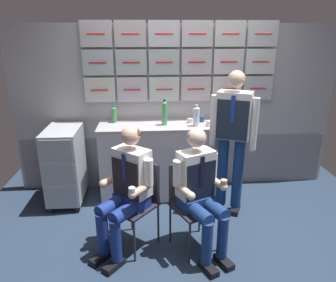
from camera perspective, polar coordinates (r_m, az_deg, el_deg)
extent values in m
cube|color=#253449|center=(3.42, 3.40, -18.25)|extent=(4.80, 4.80, 0.04)
cube|color=#A7A6AB|center=(4.20, 1.39, 5.71)|extent=(4.20, 0.06, 2.15)
cube|color=gray|center=(4.39, 1.36, -3.60)|extent=(4.12, 0.01, 0.71)
cube|color=silver|center=(4.11, -12.15, 9.04)|extent=(0.38, 0.06, 0.31)
cylinder|color=red|center=(4.07, -12.22, 8.95)|extent=(0.21, 0.01, 0.01)
cube|color=#BBB4C3|center=(4.07, -6.45, 9.25)|extent=(0.38, 0.06, 0.31)
cylinder|color=red|center=(4.03, -6.48, 9.16)|extent=(0.21, 0.01, 0.01)
cube|color=silver|center=(4.07, -0.70, 9.38)|extent=(0.38, 0.06, 0.31)
cylinder|color=red|center=(4.04, -0.67, 9.28)|extent=(0.21, 0.01, 0.01)
cube|color=#BEB4BA|center=(4.11, 5.00, 9.40)|extent=(0.38, 0.06, 0.31)
cylinder|color=red|center=(4.08, 5.08, 9.31)|extent=(0.21, 0.01, 0.01)
cube|color=silver|center=(4.19, 10.53, 9.34)|extent=(0.38, 0.06, 0.31)
cylinder|color=red|center=(4.16, 10.66, 9.25)|extent=(0.21, 0.01, 0.01)
cube|color=#B4B3BA|center=(4.31, 15.81, 9.21)|extent=(0.38, 0.06, 0.31)
cylinder|color=red|center=(4.28, 15.97, 9.12)|extent=(0.21, 0.01, 0.01)
cube|color=#A6B3BB|center=(4.07, -12.49, 13.67)|extent=(0.38, 0.06, 0.31)
cylinder|color=red|center=(4.03, -12.57, 13.61)|extent=(0.21, 0.01, 0.01)
cube|color=#A7B5B4|center=(4.03, -6.64, 13.93)|extent=(0.38, 0.06, 0.31)
cylinder|color=red|center=(3.99, -6.66, 13.88)|extent=(0.21, 0.01, 0.01)
cube|color=#A9B6B3|center=(4.03, -0.72, 14.05)|extent=(0.38, 0.06, 0.31)
cylinder|color=red|center=(3.99, -0.69, 14.00)|extent=(0.21, 0.01, 0.01)
cube|color=#B2B0B9|center=(4.07, 5.14, 14.03)|extent=(0.38, 0.06, 0.31)
cylinder|color=red|center=(4.03, 5.22, 13.98)|extent=(0.21, 0.01, 0.01)
cube|color=silver|center=(4.15, 10.82, 13.88)|extent=(0.38, 0.06, 0.31)
cylinder|color=red|center=(4.12, 10.95, 13.83)|extent=(0.21, 0.01, 0.01)
cube|color=silver|center=(4.27, 16.22, 13.61)|extent=(0.38, 0.06, 0.31)
cylinder|color=red|center=(4.23, 16.39, 13.55)|extent=(0.21, 0.01, 0.01)
cube|color=#B7B4B9|center=(4.05, -12.84, 18.36)|extent=(0.38, 0.06, 0.31)
cylinder|color=red|center=(4.01, -12.92, 18.35)|extent=(0.21, 0.01, 0.01)
cube|color=#B8B4B7|center=(4.01, -6.83, 18.68)|extent=(0.38, 0.06, 0.31)
cylinder|color=red|center=(3.97, -6.85, 18.67)|extent=(0.21, 0.01, 0.01)
cube|color=silver|center=(4.01, -0.74, 18.80)|extent=(0.38, 0.06, 0.31)
cylinder|color=red|center=(3.98, -0.71, 18.80)|extent=(0.21, 0.01, 0.01)
cube|color=silver|center=(4.05, 5.28, 18.73)|extent=(0.38, 0.06, 0.31)
cylinder|color=red|center=(4.02, 5.37, 18.72)|extent=(0.21, 0.01, 0.01)
cube|color=silver|center=(4.14, 11.12, 18.48)|extent=(0.38, 0.06, 0.31)
cylinder|color=red|center=(4.10, 11.26, 18.47)|extent=(0.21, 0.01, 0.01)
cube|color=silver|center=(4.25, 16.66, 18.07)|extent=(0.38, 0.06, 0.31)
cylinder|color=red|center=(4.22, 16.84, 18.05)|extent=(0.21, 0.01, 0.01)
cube|color=red|center=(4.03, -0.59, 19.70)|extent=(0.20, 0.02, 0.05)
cube|color=#BCB6BF|center=(4.10, -1.38, -3.62)|extent=(1.50, 0.52, 0.93)
cube|color=#ADA7AF|center=(3.94, -1.44, 2.82)|extent=(1.53, 0.53, 0.03)
sphere|color=black|center=(4.12, -20.33, -11.52)|extent=(0.07, 0.07, 0.07)
sphere|color=black|center=(4.04, -16.03, -11.65)|extent=(0.07, 0.07, 0.07)
sphere|color=black|center=(4.58, -18.49, -8.05)|extent=(0.07, 0.07, 0.07)
sphere|color=black|center=(4.51, -14.64, -8.09)|extent=(0.07, 0.07, 0.07)
cube|color=#A7AFB4|center=(4.10, -18.00, -3.86)|extent=(0.40, 0.64, 0.89)
cube|color=#939A9F|center=(3.95, -18.65, -9.66)|extent=(0.35, 0.01, 0.24)
cube|color=#939A9F|center=(3.82, -19.12, -5.76)|extent=(0.35, 0.01, 0.24)
cube|color=#939A9F|center=(3.71, -19.61, -1.60)|extent=(0.35, 0.01, 0.24)
cylinder|color=#28282D|center=(3.69, -19.74, 0.39)|extent=(0.32, 0.02, 0.02)
cylinder|color=#2D2D33|center=(3.29, -10.91, -15.18)|extent=(0.02, 0.02, 0.43)
cylinder|color=#2D2D33|center=(3.08, -6.07, -17.60)|extent=(0.02, 0.02, 0.43)
cylinder|color=#2D2D33|center=(3.50, -6.55, -12.63)|extent=(0.02, 0.02, 0.43)
cylinder|color=#2D2D33|center=(3.30, -1.77, -14.65)|extent=(0.02, 0.02, 0.43)
cube|color=#231E2C|center=(3.17, -6.48, -11.56)|extent=(0.56, 0.56, 0.02)
cube|color=#231E2C|center=(3.19, -4.31, -6.93)|extent=(0.30, 0.26, 0.40)
cylinder|color=#2D2D33|center=(3.29, -6.84, -6.15)|extent=(0.02, 0.02, 0.40)
cylinder|color=#2D2D33|center=(3.08, -1.85, -7.88)|extent=(0.02, 0.02, 0.40)
cube|color=black|center=(3.25, -12.04, -19.87)|extent=(0.21, 0.23, 0.06)
cube|color=black|center=(3.14, -9.69, -21.24)|extent=(0.21, 0.23, 0.06)
cylinder|color=navy|center=(3.13, -11.80, -16.08)|extent=(0.10, 0.10, 0.42)
cylinder|color=navy|center=(3.02, -9.39, -17.36)|extent=(0.10, 0.10, 0.42)
cylinder|color=navy|center=(3.09, -9.84, -11.26)|extent=(0.33, 0.36, 0.13)
cylinder|color=navy|center=(2.98, -7.37, -12.36)|extent=(0.33, 0.36, 0.13)
cube|color=navy|center=(3.13, -6.53, -10.45)|extent=(0.38, 0.36, 0.12)
cube|color=white|center=(3.01, -6.48, -5.52)|extent=(0.39, 0.37, 0.46)
cube|color=black|center=(2.96, -7.75, -6.80)|extent=(0.25, 0.21, 0.37)
cube|color=navy|center=(2.91, -7.96, -4.74)|extent=(0.04, 0.03, 0.26)
cylinder|color=white|center=(3.12, -9.26, -3.73)|extent=(0.08, 0.08, 0.25)
cylinder|color=#E0B293|center=(3.10, -10.20, -6.86)|extent=(0.20, 0.22, 0.07)
sphere|color=#E0B293|center=(3.04, -11.60, -7.52)|extent=(0.08, 0.08, 0.08)
cylinder|color=white|center=(2.87, -3.52, -5.63)|extent=(0.08, 0.08, 0.25)
cylinder|color=#E0B293|center=(2.88, -5.09, -8.82)|extent=(0.20, 0.22, 0.07)
sphere|color=#E0B293|center=(2.81, -6.48, -9.60)|extent=(0.08, 0.08, 0.08)
cylinder|color=white|center=(2.79, -6.51, -8.88)|extent=(0.06, 0.06, 0.06)
sphere|color=#E0B293|center=(2.88, -6.74, 0.99)|extent=(0.18, 0.18, 0.18)
ellipsoid|color=brown|center=(2.89, -6.57, 1.37)|extent=(0.24, 0.24, 0.13)
cylinder|color=#2D2D33|center=(3.05, 3.90, -17.90)|extent=(0.02, 0.02, 0.43)
cylinder|color=#2D2D33|center=(3.23, 9.49, -15.83)|extent=(0.02, 0.02, 0.43)
cylinder|color=#2D2D33|center=(3.30, 0.41, -14.64)|extent=(0.02, 0.02, 0.43)
cylinder|color=#2D2D33|center=(3.47, 5.73, -12.96)|extent=(0.02, 0.02, 0.43)
cube|color=#231E2C|center=(3.13, 5.00, -11.86)|extent=(0.53, 0.53, 0.02)
cube|color=#231E2C|center=(3.17, 3.19, -7.07)|extent=(0.34, 0.18, 0.40)
cylinder|color=#2D2D33|center=(3.08, 0.43, -7.87)|extent=(0.02, 0.02, 0.40)
cylinder|color=#2D2D33|center=(3.26, 5.98, -6.43)|extent=(0.02, 0.02, 0.40)
cube|color=black|center=(3.10, 7.30, -21.78)|extent=(0.18, 0.24, 0.06)
cube|color=black|center=(3.19, 10.00, -20.63)|extent=(0.18, 0.24, 0.06)
cylinder|color=navy|center=(2.97, 7.03, -17.84)|extent=(0.10, 0.10, 0.42)
cylinder|color=navy|center=(3.06, 9.78, -16.76)|extent=(0.10, 0.10, 0.42)
cylinder|color=navy|center=(2.95, 5.36, -12.66)|extent=(0.27, 0.38, 0.13)
cylinder|color=navy|center=(3.04, 8.13, -11.75)|extent=(0.27, 0.38, 0.13)
cube|color=navy|center=(3.10, 5.04, -10.74)|extent=(0.37, 0.32, 0.12)
cube|color=white|center=(2.98, 4.98, -5.85)|extent=(0.38, 0.31, 0.45)
cube|color=black|center=(2.93, 6.03, -7.18)|extent=(0.28, 0.14, 0.36)
cube|color=black|center=(2.87, 6.20, -5.16)|extent=(0.04, 0.03, 0.25)
cylinder|color=white|center=(2.87, 1.71, -5.80)|extent=(0.08, 0.08, 0.24)
cylinder|color=beige|center=(2.86, 3.08, -9.02)|extent=(0.16, 0.23, 0.07)
sphere|color=beige|center=(2.79, 4.19, -9.86)|extent=(0.08, 0.08, 0.08)
cylinder|color=white|center=(3.07, 8.08, -4.23)|extent=(0.08, 0.08, 0.24)
cylinder|color=beige|center=(3.05, 8.79, -7.39)|extent=(0.16, 0.23, 0.07)
sphere|color=beige|center=(2.98, 9.98, -8.12)|extent=(0.08, 0.08, 0.08)
cylinder|color=tan|center=(2.96, 10.02, -7.43)|extent=(0.06, 0.06, 0.06)
sphere|color=beige|center=(2.85, 5.19, 0.56)|extent=(0.18, 0.18, 0.18)
ellipsoid|color=gray|center=(2.86, 5.05, 0.94)|extent=(0.22, 0.22, 0.12)
cube|color=black|center=(4.00, 9.17, -11.49)|extent=(0.18, 0.26, 0.06)
cube|color=black|center=(3.97, 12.05, -11.91)|extent=(0.18, 0.26, 0.06)
cylinder|color=navy|center=(3.81, 9.78, -5.36)|extent=(0.12, 0.12, 0.86)
cylinder|color=navy|center=(3.79, 12.45, -5.71)|extent=(0.12, 0.12, 0.86)
cube|color=white|center=(3.57, 11.81, 4.58)|extent=(0.43, 0.35, 0.53)
cube|color=#1B2738|center=(3.47, 11.47, 3.66)|extent=(0.31, 0.15, 0.44)
cube|color=navy|center=(3.43, 11.59, 5.65)|extent=(0.04, 0.03, 0.29)
cylinder|color=white|center=(3.63, 8.23, 3.70)|extent=(0.08, 0.08, 0.58)
sphere|color=#D3B093|center=(3.72, 8.02, -0.63)|extent=(0.08, 0.08, 0.08)
cylinder|color=white|center=(3.57, 15.29, 2.92)|extent=(0.08, 0.08, 0.58)
sphere|color=#D3B093|center=(3.66, 14.89, -1.47)|extent=(0.08, 0.08, 0.08)
sphere|color=#D3B093|center=(3.50, 12.26, 10.86)|extent=(0.18, 0.18, 0.18)
ellipsoid|color=gray|center=(3.51, 12.32, 11.15)|extent=(0.23, 0.23, 0.13)
cylinder|color=#499F58|center=(3.88, -0.63, 4.90)|extent=(0.07, 0.07, 0.28)
cone|color=#499F58|center=(3.85, -0.64, 7.06)|extent=(0.07, 0.07, 0.02)
cylinder|color=black|center=(3.84, -0.64, 7.38)|extent=(0.03, 0.03, 0.02)
cylinder|color=#499C56|center=(4.06, -9.67, 4.59)|extent=(0.06, 0.06, 0.18)
cone|color=#499C56|center=(4.03, -9.75, 6.00)|extent=(0.06, 0.06, 0.02)
cylinder|color=blue|center=(4.03, -9.77, 6.31)|extent=(0.03, 0.03, 0.02)
cylinder|color=silver|center=(3.86, 5.12, 4.30)|extent=(0.08, 0.08, 0.22)
cone|color=silver|center=(3.83, 5.17, 6.06)|extent=(0.08, 0.08, 0.02)
cylinder|color=silver|center=(3.82, 5.18, 6.38)|extent=(0.04, 0.04, 0.02)
cylinder|color=silver|center=(3.89, 7.33, 3.17)|extent=(0.06, 0.06, 0.07)
cylinder|color=#382114|center=(3.88, 7.35, 3.56)|extent=(0.05, 0.05, 0.01)
cylinder|color=silver|center=(4.00, 4.00, 3.69)|extent=(0.07, 0.07, 0.06)
cylinder|color=#382114|center=(4.00, 4.01, 3.99)|extent=(0.06, 0.06, 0.01)
cylinder|color=navy|center=(4.06, 6.12, 3.97)|extent=(0.06, 0.06, 0.07)
cylinder|color=#382114|center=(4.05, 6.14, 4.39)|extent=(0.05, 0.05, 0.01)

